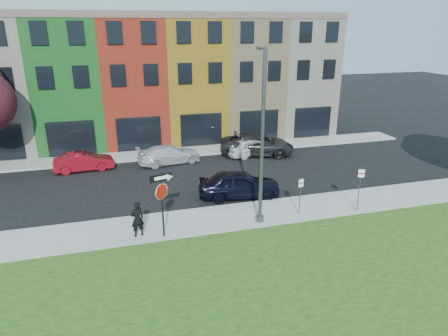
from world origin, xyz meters
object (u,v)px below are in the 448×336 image
object	(u,v)px
sedan_near	(239,184)
man	(137,219)
stop_sign	(162,193)
street_lamp	(262,139)

from	to	relation	value
sedan_near	man	bearing A→B (deg)	127.66
stop_sign	man	size ratio (longest dim) A/B	1.81
man	sedan_near	xyz separation A→B (m)	(6.03, 3.30, -0.18)
man	street_lamp	xyz separation A→B (m)	(6.07, 0.06, 3.40)
man	street_lamp	size ratio (longest dim) A/B	0.20
man	sedan_near	bearing A→B (deg)	-166.21
sedan_near	street_lamp	bearing A→B (deg)	-170.36
sedan_near	street_lamp	size ratio (longest dim) A/B	0.58
stop_sign	street_lamp	size ratio (longest dim) A/B	0.37
sedan_near	street_lamp	xyz separation A→B (m)	(0.04, -3.24, 3.59)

